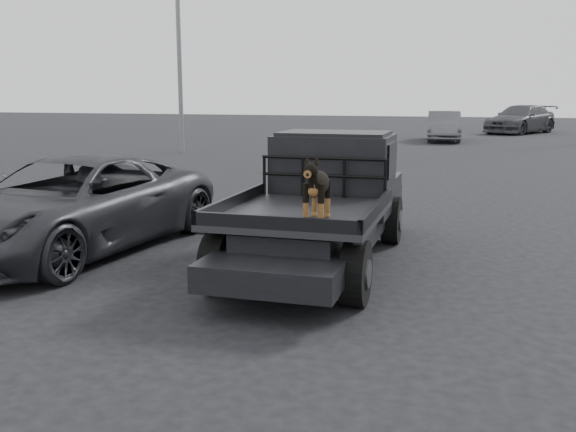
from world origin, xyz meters
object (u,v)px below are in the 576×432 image
(flatbed_ute, at_px, (319,231))
(parked_suv, at_px, (71,205))
(distant_car_a, at_px, (444,126))
(dog, at_px, (317,188))
(distant_car_b, at_px, (520,119))

(flatbed_ute, distance_m, parked_suv, 3.79)
(parked_suv, bearing_deg, distant_car_a, 86.33)
(dog, bearing_deg, distant_car_b, 82.75)
(dog, height_order, distant_car_b, dog)
(dog, xyz_separation_m, distant_car_a, (0.22, 25.84, -0.55))
(dog, distance_m, distant_car_b, 33.75)
(parked_suv, xyz_separation_m, distant_car_a, (4.30, 24.75, 0.02))
(distant_car_a, bearing_deg, flatbed_ute, -94.93)
(dog, bearing_deg, parked_suv, 165.07)
(dog, bearing_deg, flatbed_ute, 102.16)
(dog, height_order, distant_car_a, dog)
(parked_suv, bearing_deg, flatbed_ute, 11.70)
(flatbed_ute, bearing_deg, distant_car_b, 81.87)
(flatbed_ute, height_order, parked_suv, parked_suv)
(parked_suv, distance_m, distant_car_a, 25.12)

